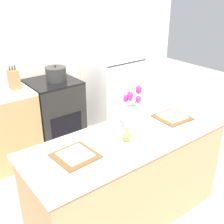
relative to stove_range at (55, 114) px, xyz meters
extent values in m
plane|color=beige|center=(-0.10, -1.60, -0.46)|extent=(10.00, 10.00, 0.00)
cube|color=silver|center=(-0.10, 0.40, 0.89)|extent=(5.20, 0.08, 2.70)
cube|color=tan|center=(-0.10, -1.60, -0.03)|extent=(1.76, 0.62, 0.85)
cube|color=beige|center=(-0.10, -1.60, 0.41)|extent=(1.80, 0.66, 0.03)
cube|color=black|center=(0.00, 0.00, -0.01)|extent=(0.60, 0.60, 0.89)
cube|color=black|center=(0.00, 0.00, 0.45)|extent=(0.60, 0.60, 0.02)
cube|color=black|center=(0.00, -0.30, -0.05)|extent=(0.42, 0.01, 0.29)
cube|color=white|center=(0.95, 0.00, 0.39)|extent=(0.68, 0.64, 1.70)
cube|color=black|center=(0.95, -0.32, 0.60)|extent=(0.67, 0.01, 0.01)
cylinder|color=#B2B5B7|center=(0.76, -0.34, 0.12)|extent=(0.02, 0.02, 0.74)
cylinder|color=silver|center=(-0.08, -1.58, 0.55)|extent=(0.12, 0.12, 0.24)
cylinder|color=#569E4C|center=(-0.06, -1.58, 0.64)|extent=(0.09, 0.01, 0.28)
ellipsoid|color=#B22889|center=(-0.01, -1.58, 0.80)|extent=(0.05, 0.05, 0.07)
cylinder|color=#569E4C|center=(-0.07, -1.57, 0.61)|extent=(0.04, 0.09, 0.21)
ellipsoid|color=#B22889|center=(-0.05, -1.53, 0.73)|extent=(0.03, 0.03, 0.05)
cylinder|color=#569E4C|center=(-0.09, -1.57, 0.61)|extent=(0.08, 0.05, 0.23)
ellipsoid|color=#B22889|center=(-0.12, -1.55, 0.75)|extent=(0.04, 0.04, 0.06)
cylinder|color=#569E4C|center=(-0.10, -1.59, 0.63)|extent=(0.07, 0.05, 0.27)
ellipsoid|color=#B22889|center=(-0.13, -1.61, 0.79)|extent=(0.05, 0.05, 0.07)
cylinder|color=#569E4C|center=(-0.07, -1.60, 0.61)|extent=(0.03, 0.06, 0.24)
ellipsoid|color=#B22889|center=(-0.06, -1.63, 0.75)|extent=(0.04, 0.04, 0.06)
ellipsoid|color=#9EBC47|center=(-0.18, -1.65, 0.47)|extent=(0.07, 0.07, 0.08)
cone|color=#9EBC47|center=(-0.18, -1.65, 0.52)|extent=(0.04, 0.04, 0.03)
cylinder|color=brown|center=(-0.18, -1.65, 0.54)|extent=(0.01, 0.01, 0.02)
cube|color=brown|center=(-0.62, -1.59, 0.44)|extent=(0.30, 0.30, 0.01)
cube|color=silver|center=(-0.62, -1.59, 0.45)|extent=(0.22, 0.22, 0.01)
cube|color=brown|center=(0.42, -1.59, 0.44)|extent=(0.30, 0.30, 0.01)
cube|color=silver|center=(0.42, -1.59, 0.45)|extent=(0.22, 0.22, 0.01)
cylinder|color=#2D2D2D|center=(0.05, -0.02, 0.54)|extent=(0.25, 0.25, 0.16)
cylinder|color=#2D2D2D|center=(0.05, -0.02, 0.62)|extent=(0.26, 0.26, 0.01)
sphere|color=black|center=(0.05, -0.02, 0.64)|extent=(0.02, 0.02, 0.02)
cube|color=#A37547|center=(-0.47, 0.00, 0.57)|extent=(0.10, 0.14, 0.22)
cylinder|color=black|center=(-0.50, 0.00, 0.70)|extent=(0.01, 0.01, 0.05)
cylinder|color=black|center=(-0.47, 0.00, 0.70)|extent=(0.01, 0.01, 0.05)
cylinder|color=black|center=(-0.44, 0.00, 0.70)|extent=(0.01, 0.01, 0.05)
camera|label=1|loc=(-1.45, -3.09, 1.57)|focal=45.00mm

